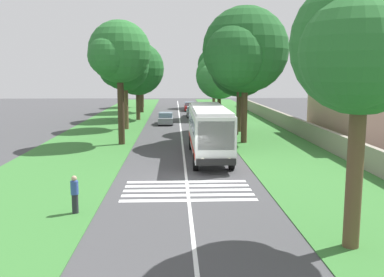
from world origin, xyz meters
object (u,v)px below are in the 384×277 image
object	(u,v)px
coach_bus	(209,129)
roadside_tree_right_1	(358,49)
roadside_tree_right_0	(238,68)
roadside_building	(371,109)
roadside_tree_left_4	(119,54)
trailing_car_0	(166,119)
utility_pole	(238,96)
roadside_tree_left_1	(136,70)
roadside_tree_left_2	(140,67)
roadside_tree_right_3	(243,53)
trailing_car_2	(190,107)
roadside_tree_left_3	(123,68)
roadside_tree_right_4	(213,65)
roadside_tree_left_0	(141,66)
roadside_tree_right_2	(218,77)
pedestrian	(75,194)
trailing_car_1	(193,112)

from	to	relation	value
coach_bus	roadside_tree_right_1	world-z (taller)	roadside_tree_right_1
roadside_tree_right_0	roadside_building	bearing A→B (deg)	-117.32
roadside_tree_left_4	roadside_tree_right_0	size ratio (longest dim) A/B	1.06
trailing_car_0	utility_pole	bearing A→B (deg)	-142.53
roadside_tree_left_1	roadside_tree_left_2	distance (m)	10.82
trailing_car_0	roadside_tree_left_2	world-z (taller)	roadside_tree_left_2
roadside_tree_right_1	trailing_car_0	bearing A→B (deg)	10.84
roadside_tree_right_3	roadside_building	world-z (taller)	roadside_tree_right_3
trailing_car_2	roadside_tree_left_3	world-z (taller)	roadside_tree_left_3
trailing_car_2	roadside_tree_left_4	distance (m)	34.22
roadside_tree_left_4	roadside_tree_right_4	distance (m)	40.67
roadside_tree_left_3	roadside_tree_right_4	bearing A→B (deg)	-23.05
roadside_tree_left_0	roadside_tree_right_3	distance (m)	41.71
roadside_tree_left_2	roadside_tree_right_4	size ratio (longest dim) A/B	0.99
roadside_tree_left_2	roadside_tree_left_4	distance (m)	30.11
coach_bus	roadside_tree_right_0	distance (m)	15.01
roadside_tree_right_0	roadside_tree_right_2	xyz separation A→B (m)	(13.14, 0.77, -1.01)
roadside_tree_left_0	pedestrian	distance (m)	59.41
roadside_tree_left_2	roadside_tree_left_3	xyz separation A→B (m)	(-20.10, 0.25, -0.38)
roadside_tree_left_2	roadside_tree_left_4	xyz separation A→B (m)	(-30.09, -0.53, 0.69)
trailing_car_1	roadside_building	world-z (taller)	roadside_building
utility_pole	pedestrian	world-z (taller)	utility_pole
roadside_tree_left_0	roadside_tree_left_4	world-z (taller)	roadside_tree_left_4
trailing_car_1	roadside_tree_right_2	xyz separation A→B (m)	(-2.84, -3.23, 4.94)
roadside_building	roadside_tree_right_4	bearing A→B (deg)	16.55
roadside_tree_right_1	pedestrian	bearing A→B (deg)	68.07
trailing_car_0	roadside_tree_left_0	world-z (taller)	roadside_tree_left_0
roadside_tree_left_1	pedestrian	xyz separation A→B (m)	(-37.91, -0.57, -5.55)
roadside_tree_left_0	roadside_tree_right_0	size ratio (longest dim) A/B	0.98
coach_bus	roadside_tree_left_4	distance (m)	11.09
roadside_tree_right_0	roadside_tree_right_4	world-z (taller)	roadside_tree_right_4
roadside_tree_right_3	roadside_building	size ratio (longest dim) A/B	0.88
roadside_tree_left_4	roadside_tree_right_4	size ratio (longest dim) A/B	1.00
roadside_tree_right_3	utility_pole	xyz separation A→B (m)	(4.55, -0.31, -3.94)
trailing_car_2	roadside_building	size ratio (longest dim) A/B	0.32
roadside_tree_left_2	pedestrian	size ratio (longest dim) A/B	6.15
trailing_car_2	roadside_tree_right_1	bearing A→B (deg)	-176.29
coach_bus	roadside_tree_right_0	world-z (taller)	roadside_tree_right_0
coach_bus	trailing_car_2	bearing A→B (deg)	0.00
roadside_tree_left_4	roadside_tree_right_4	world-z (taller)	roadside_tree_left_4
roadside_tree_right_3	utility_pole	distance (m)	6.03
roadside_tree_right_0	trailing_car_1	bearing A→B (deg)	14.06
trailing_car_0	roadside_tree_left_1	distance (m)	8.47
roadside_tree_left_1	roadside_tree_right_2	bearing A→B (deg)	-83.56
roadside_tree_right_3	roadside_tree_left_2	bearing A→B (deg)	20.58
coach_bus	utility_pole	xyz separation A→B (m)	(11.32, -3.75, 1.79)
roadside_tree_left_1	roadside_tree_left_2	world-z (taller)	roadside_tree_left_2
roadside_building	roadside_tree_right_0	bearing A→B (deg)	62.68
coach_bus	roadside_tree_left_1	distance (m)	27.05
trailing_car_0	roadside_tree_right_4	bearing A→B (deg)	-17.93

